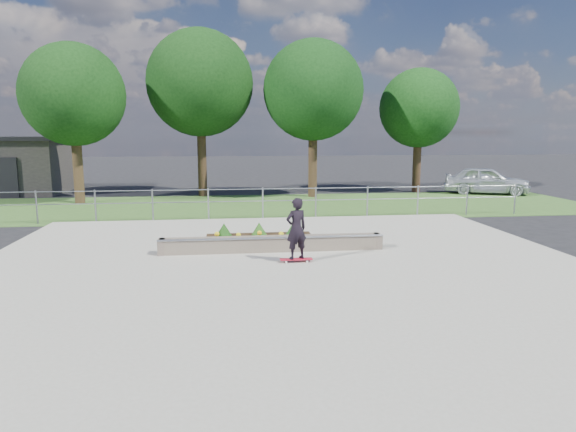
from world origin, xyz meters
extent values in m
plane|color=black|center=(0.00, 0.00, 0.00)|extent=(120.00, 120.00, 0.00)
cube|color=#305321|center=(0.00, 11.00, 0.01)|extent=(30.00, 8.00, 0.02)
cube|color=gray|center=(0.00, 0.00, 0.03)|extent=(15.00, 15.00, 0.06)
cylinder|color=gray|center=(-8.00, 7.50, 0.60)|extent=(0.06, 0.06, 1.20)
cylinder|color=gray|center=(-6.00, 7.50, 0.60)|extent=(0.06, 0.06, 1.20)
cylinder|color=gray|center=(-4.00, 7.50, 0.60)|extent=(0.06, 0.06, 1.20)
cylinder|color=#94979C|center=(-2.00, 7.50, 0.60)|extent=(0.06, 0.06, 1.20)
cylinder|color=#999BA1|center=(0.00, 7.50, 0.60)|extent=(0.06, 0.06, 1.20)
cylinder|color=gray|center=(2.00, 7.50, 0.60)|extent=(0.06, 0.06, 1.20)
cylinder|color=gray|center=(4.00, 7.50, 0.60)|extent=(0.06, 0.06, 1.20)
cylinder|color=#9A9CA3|center=(6.00, 7.50, 0.60)|extent=(0.06, 0.06, 1.20)
cylinder|color=#92969A|center=(8.00, 7.50, 0.60)|extent=(0.06, 0.06, 1.20)
cylinder|color=#9B9DA4|center=(10.00, 7.50, 0.60)|extent=(0.06, 0.06, 1.20)
cylinder|color=#919499|center=(0.00, 7.50, 1.15)|extent=(20.00, 0.04, 0.04)
cylinder|color=gray|center=(0.00, 7.50, 0.70)|extent=(20.00, 0.04, 0.04)
cube|color=black|center=(-12.00, 15.45, 1.00)|extent=(0.90, 0.10, 2.00)
cylinder|color=#362415|center=(-8.00, 13.00, 1.46)|extent=(0.44, 0.44, 2.93)
sphere|color=black|center=(-8.00, 13.00, 4.88)|extent=(4.55, 4.55, 4.55)
cylinder|color=#311F13|center=(-2.50, 15.00, 1.69)|extent=(0.44, 0.44, 3.38)
sphere|color=black|center=(-2.50, 15.00, 5.62)|extent=(5.25, 5.25, 5.25)
cylinder|color=#301F13|center=(3.00, 14.00, 1.57)|extent=(0.44, 0.44, 3.15)
sphere|color=black|center=(3.00, 14.00, 5.25)|extent=(4.90, 4.90, 4.90)
cylinder|color=#362015|center=(9.00, 15.50, 1.35)|extent=(0.44, 0.44, 2.70)
sphere|color=black|center=(9.00, 15.50, 4.50)|extent=(4.20, 4.20, 4.20)
cube|color=brown|center=(-0.16, 2.06, 0.26)|extent=(6.00, 0.40, 0.40)
cylinder|color=gray|center=(-0.16, 1.86, 0.46)|extent=(6.00, 0.06, 0.06)
cube|color=brown|center=(-3.06, 2.06, 0.26)|extent=(0.15, 0.42, 0.40)
cube|color=brown|center=(2.74, 2.06, 0.26)|extent=(0.15, 0.42, 0.40)
cube|color=black|center=(-0.44, 2.83, 0.18)|extent=(3.00, 1.20, 0.25)
sphere|color=yellow|center=(-1.64, 2.93, 0.39)|extent=(0.14, 0.14, 0.14)
sphere|color=yellow|center=(-1.04, 2.73, 0.39)|extent=(0.14, 0.14, 0.14)
sphere|color=yellow|center=(-0.44, 2.93, 0.39)|extent=(0.14, 0.14, 0.14)
sphere|color=yellow|center=(0.16, 2.73, 0.39)|extent=(0.14, 0.14, 0.14)
sphere|color=yellow|center=(0.76, 2.93, 0.39)|extent=(0.14, 0.14, 0.14)
cone|color=#163F12|center=(-1.44, 3.08, 0.49)|extent=(0.44, 0.44, 0.36)
cone|color=#214F16|center=(-0.44, 3.08, 0.49)|extent=(0.44, 0.44, 0.36)
cone|color=#184B15|center=(0.56, 3.08, 0.49)|extent=(0.44, 0.44, 0.36)
cylinder|color=silver|center=(0.06, 0.72, 0.09)|extent=(0.05, 0.03, 0.05)
cylinder|color=silver|center=(0.06, 0.90, 0.09)|extent=(0.05, 0.03, 0.05)
cylinder|color=silver|center=(0.58, 0.72, 0.09)|extent=(0.05, 0.03, 0.05)
cylinder|color=silver|center=(0.58, 0.90, 0.09)|extent=(0.05, 0.03, 0.05)
cylinder|color=gray|center=(0.06, 0.81, 0.11)|extent=(0.02, 0.18, 0.02)
cylinder|color=#99999E|center=(0.58, 0.81, 0.11)|extent=(0.02, 0.18, 0.02)
cube|color=#AF152B|center=(0.32, 0.81, 0.13)|extent=(0.80, 0.21, 0.02)
imported|color=black|center=(0.32, 0.81, 0.90)|extent=(0.65, 0.54, 1.51)
imported|color=silver|center=(12.29, 14.04, 0.73)|extent=(4.61, 3.28, 1.46)
camera|label=1|loc=(-1.40, -11.36, 3.21)|focal=32.00mm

